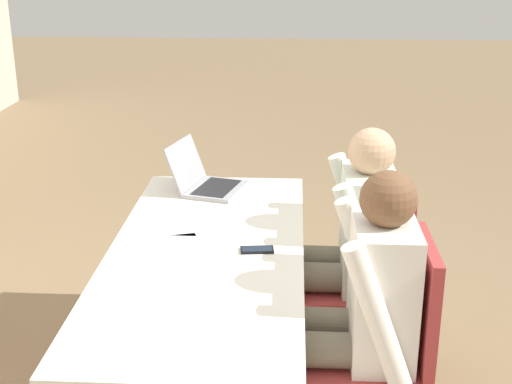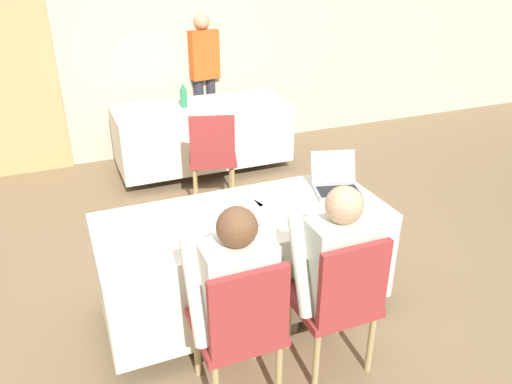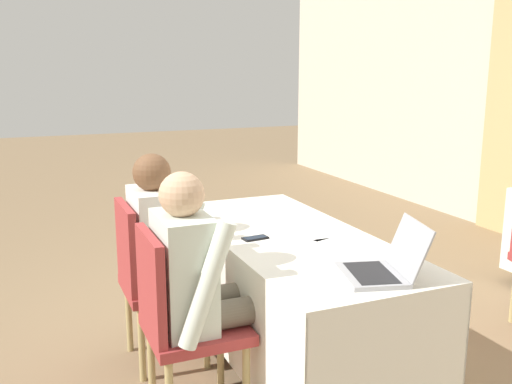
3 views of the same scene
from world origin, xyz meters
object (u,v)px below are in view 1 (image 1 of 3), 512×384
(chair_near_right, at_px, (371,274))
(person_white_shirt, at_px, (349,240))
(laptop, at_px, (207,181))
(chair_near_left, at_px, (386,343))
(person_checkered_shirt, at_px, (360,304))
(cell_phone, at_px, (257,250))

(chair_near_right, xyz_separation_m, person_white_shirt, (0.00, 0.10, 0.16))
(laptop, xyz_separation_m, chair_near_right, (-0.42, -0.78, -0.28))
(laptop, bearing_deg, chair_near_right, -103.49)
(chair_near_left, bearing_deg, person_white_shirt, -169.83)
(person_checkered_shirt, bearing_deg, laptop, -146.14)
(chair_near_left, height_order, person_checkered_shirt, person_checkered_shirt)
(cell_phone, relative_size, chair_near_left, 0.15)
(cell_phone, distance_m, person_white_shirt, 0.49)
(cell_phone, bearing_deg, laptop, 15.53)
(cell_phone, relative_size, chair_near_right, 0.15)
(cell_phone, bearing_deg, chair_near_right, -65.41)
(cell_phone, distance_m, chair_near_left, 0.61)
(laptop, xyz_separation_m, chair_near_left, (-1.00, -0.78, -0.28))
(laptop, height_order, person_checkered_shirt, person_checkered_shirt)
(laptop, distance_m, person_checkered_shirt, 1.21)
(laptop, distance_m, chair_near_left, 1.30)
(chair_near_left, distance_m, person_checkered_shirt, 0.19)
(chair_near_left, bearing_deg, person_checkered_shirt, -90.00)
(chair_near_left, distance_m, person_white_shirt, 0.61)
(cell_phone, bearing_deg, person_checkered_shirt, -132.51)
(cell_phone, relative_size, person_white_shirt, 0.12)
(chair_near_left, xyz_separation_m, person_checkered_shirt, (0.00, 0.10, 0.16))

